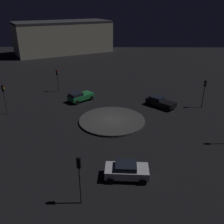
{
  "coord_description": "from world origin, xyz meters",
  "views": [
    {
      "loc": [
        29.74,
        0.5,
        14.64
      ],
      "look_at": [
        0.0,
        0.0,
        1.37
      ],
      "focal_mm": 39.89,
      "sensor_mm": 36.0,
      "label": 1
    }
  ],
  "objects_px": {
    "car_silver": "(127,170)",
    "traffic_light_south": "(4,94)",
    "traffic_light_east": "(79,171)",
    "traffic_light_north": "(204,89)",
    "traffic_light_southwest": "(57,76)",
    "car_black": "(160,102)",
    "store_building": "(63,37)",
    "car_green": "(80,96)"
  },
  "relations": [
    {
      "from": "store_building",
      "to": "car_black",
      "type": "bearing_deg",
      "value": 88.97
    },
    {
      "from": "car_black",
      "to": "car_silver",
      "type": "relative_size",
      "value": 1.13
    },
    {
      "from": "car_black",
      "to": "car_silver",
      "type": "height_order",
      "value": "car_silver"
    },
    {
      "from": "traffic_light_north",
      "to": "traffic_light_east",
      "type": "height_order",
      "value": "traffic_light_east"
    },
    {
      "from": "car_black",
      "to": "store_building",
      "type": "relative_size",
      "value": 0.15
    },
    {
      "from": "car_black",
      "to": "car_green",
      "type": "relative_size",
      "value": 1.07
    },
    {
      "from": "car_green",
      "to": "traffic_light_south",
      "type": "height_order",
      "value": "traffic_light_south"
    },
    {
      "from": "car_green",
      "to": "traffic_light_southwest",
      "type": "distance_m",
      "value": 6.58
    },
    {
      "from": "car_green",
      "to": "traffic_light_south",
      "type": "relative_size",
      "value": 0.97
    },
    {
      "from": "traffic_light_southwest",
      "to": "car_silver",
      "type": "bearing_deg",
      "value": -13.77
    },
    {
      "from": "traffic_light_north",
      "to": "traffic_light_east",
      "type": "bearing_deg",
      "value": 31.16
    },
    {
      "from": "traffic_light_east",
      "to": "traffic_light_south",
      "type": "bearing_deg",
      "value": 45.52
    },
    {
      "from": "store_building",
      "to": "traffic_light_east",
      "type": "bearing_deg",
      "value": 73.22
    },
    {
      "from": "traffic_light_south",
      "to": "traffic_light_east",
      "type": "relative_size",
      "value": 1.0
    },
    {
      "from": "car_silver",
      "to": "traffic_light_south",
      "type": "height_order",
      "value": "traffic_light_south"
    },
    {
      "from": "car_green",
      "to": "store_building",
      "type": "relative_size",
      "value": 0.14
    },
    {
      "from": "store_building",
      "to": "traffic_light_southwest",
      "type": "bearing_deg",
      "value": 70.56
    },
    {
      "from": "car_black",
      "to": "traffic_light_north",
      "type": "height_order",
      "value": "traffic_light_north"
    },
    {
      "from": "car_black",
      "to": "traffic_light_southwest",
      "type": "distance_m",
      "value": 18.13
    },
    {
      "from": "traffic_light_southwest",
      "to": "car_black",
      "type": "bearing_deg",
      "value": 29.7
    },
    {
      "from": "car_silver",
      "to": "car_green",
      "type": "bearing_deg",
      "value": -68.32
    },
    {
      "from": "traffic_light_southwest",
      "to": "traffic_light_east",
      "type": "bearing_deg",
      "value": -23.58
    },
    {
      "from": "car_green",
      "to": "traffic_light_east",
      "type": "distance_m",
      "value": 22.31
    },
    {
      "from": "car_black",
      "to": "traffic_light_southwest",
      "type": "xyz_separation_m",
      "value": [
        -6.45,
        -16.81,
        2.06
      ]
    },
    {
      "from": "traffic_light_south",
      "to": "traffic_light_east",
      "type": "bearing_deg",
      "value": -44.81
    },
    {
      "from": "car_silver",
      "to": "traffic_light_southwest",
      "type": "height_order",
      "value": "traffic_light_southwest"
    },
    {
      "from": "traffic_light_south",
      "to": "car_green",
      "type": "bearing_deg",
      "value": 36.39
    },
    {
      "from": "car_black",
      "to": "store_building",
      "type": "xyz_separation_m",
      "value": [
        -43.47,
        -22.96,
        3.88
      ]
    },
    {
      "from": "car_silver",
      "to": "traffic_light_southwest",
      "type": "xyz_separation_m",
      "value": [
        -23.32,
        -11.14,
        2.0
      ]
    },
    {
      "from": "car_silver",
      "to": "store_building",
      "type": "relative_size",
      "value": 0.13
    },
    {
      "from": "traffic_light_south",
      "to": "store_building",
      "type": "relative_size",
      "value": 0.14
    },
    {
      "from": "traffic_light_north",
      "to": "traffic_light_southwest",
      "type": "distance_m",
      "value": 24.02
    },
    {
      "from": "traffic_light_south",
      "to": "traffic_light_southwest",
      "type": "bearing_deg",
      "value": 69.63
    },
    {
      "from": "traffic_light_southwest",
      "to": "store_building",
      "type": "xyz_separation_m",
      "value": [
        -37.02,
        -6.15,
        1.82
      ]
    },
    {
      "from": "traffic_light_north",
      "to": "traffic_light_southwest",
      "type": "bearing_deg",
      "value": -36.83
    },
    {
      "from": "store_building",
      "to": "traffic_light_south",
      "type": "bearing_deg",
      "value": 62.25
    },
    {
      "from": "traffic_light_east",
      "to": "store_building",
      "type": "relative_size",
      "value": 0.14
    },
    {
      "from": "car_black",
      "to": "traffic_light_east",
      "type": "distance_m",
      "value": 22.2
    },
    {
      "from": "car_black",
      "to": "traffic_light_southwest",
      "type": "bearing_deg",
      "value": -157.36
    },
    {
      "from": "car_silver",
      "to": "traffic_light_east",
      "type": "xyz_separation_m",
      "value": [
        3.13,
        -3.69,
        2.25
      ]
    },
    {
      "from": "traffic_light_south",
      "to": "store_building",
      "type": "bearing_deg",
      "value": 99.26
    },
    {
      "from": "car_black",
      "to": "traffic_light_north",
      "type": "xyz_separation_m",
      "value": [
        0.32,
        6.23,
        2.24
      ]
    }
  ]
}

